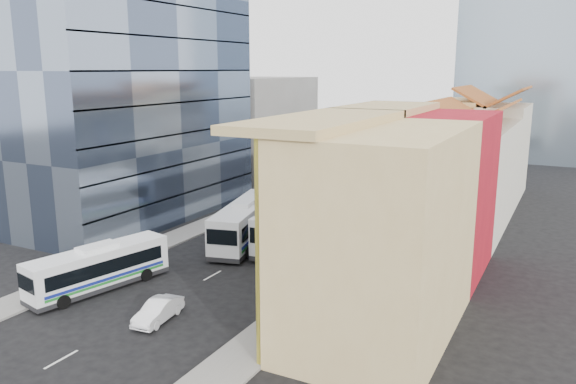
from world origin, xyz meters
The scene contains 14 objects.
ground centered at (0.00, 0.00, 0.00)m, with size 200.00×200.00×0.00m, color black.
sidewalk_right centered at (8.50, 22.00, 0.07)m, with size 3.00×90.00×0.15m, color slate.
sidewalk_left centered at (-8.50, 22.00, 0.07)m, with size 3.00×90.00×0.15m, color slate.
shophouse_tan centered at (14.00, 5.00, 6.00)m, with size 8.00×14.00×12.00m, color #D8BB7C.
shophouse_red centered at (14.00, 17.00, 6.00)m, with size 8.00×10.00×12.00m, color #A6121E.
shophouse_cream_near centered at (14.00, 26.50, 5.00)m, with size 8.00×9.00×10.00m, color beige.
shophouse_cream_mid centered at (14.00, 35.50, 5.00)m, with size 8.00×9.00×10.00m, color beige.
shophouse_cream_far centered at (14.00, 46.00, 5.50)m, with size 8.00×12.00×11.00m, color beige.
office_tower centered at (-17.00, 19.00, 15.00)m, with size 12.00×26.00×30.00m, color #3E4B63.
office_block_far centered at (-16.00, 42.00, 7.00)m, with size 10.00×18.00×14.00m, color gray.
bus_left_near centered at (-5.50, 2.20, 1.64)m, with size 2.40×10.24×3.29m, color white, non-canonical shape.
bus_left_far centered at (-2.00, 16.09, 1.99)m, with size 2.90×12.39×3.97m, color silver, non-canonical shape.
bus_right centered at (2.00, 17.91, 2.03)m, with size 2.97×12.68×4.07m, color silver, non-canonical shape.
sedan_right centered at (1.50, 0.10, 0.65)m, with size 1.38×3.95×1.30m, color white.
Camera 1 is at (23.34, -24.67, 15.20)m, focal length 35.00 mm.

